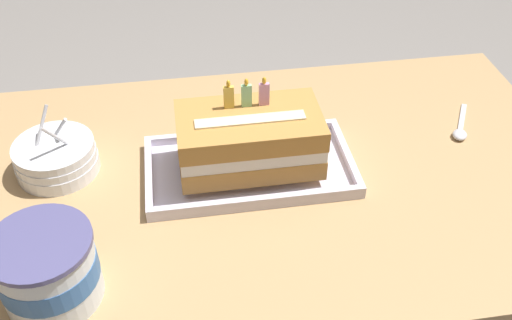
{
  "coord_description": "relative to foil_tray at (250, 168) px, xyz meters",
  "views": [
    {
      "loc": [
        -0.13,
        -0.76,
        1.41
      ],
      "look_at": [
        -0.01,
        0.01,
        0.75
      ],
      "focal_mm": 40.56,
      "sensor_mm": 36.0,
      "label": 1
    }
  ],
  "objects": [
    {
      "name": "ice_cream_tub",
      "position": [
        -0.32,
        -0.22,
        0.05
      ],
      "size": [
        0.14,
        0.14,
        0.11
      ],
      "color": "white",
      "rests_on": "dining_table"
    },
    {
      "name": "dining_table",
      "position": [
        0.02,
        -0.01,
        -0.12
      ],
      "size": [
        1.17,
        0.69,
        0.72
      ],
      "color": "tan",
      "rests_on": "ground_plane"
    },
    {
      "name": "bowl_stack",
      "position": [
        -0.34,
        0.06,
        0.02
      ],
      "size": [
        0.15,
        0.15,
        0.12
      ],
      "color": "white",
      "rests_on": "dining_table"
    },
    {
      "name": "serving_spoon_near_tray",
      "position": [
        0.42,
        0.05,
        -0.0
      ],
      "size": [
        0.08,
        0.12,
        0.01
      ],
      "color": "silver",
      "rests_on": "dining_table"
    },
    {
      "name": "foil_tray",
      "position": [
        0.0,
        0.0,
        0.0
      ],
      "size": [
        0.37,
        0.2,
        0.02
      ],
      "color": "silver",
      "rests_on": "dining_table"
    },
    {
      "name": "birthday_cake",
      "position": [
        -0.0,
        0.0,
        0.07
      ],
      "size": [
        0.25,
        0.14,
        0.15
      ],
      "color": "#BA8440",
      "rests_on": "foil_tray"
    }
  ]
}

